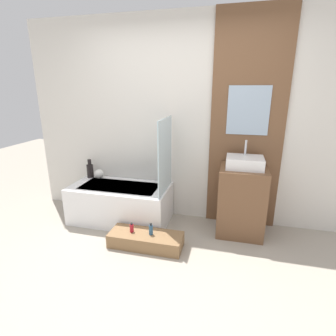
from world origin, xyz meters
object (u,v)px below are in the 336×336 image
Objects in this scene: bottle_soap_primary at (132,228)px; bottle_soap_secondary at (151,229)px; wooden_step_bench at (146,240)px; vase_round_light at (99,174)px; sink at (245,162)px; vase_tall_dark at (90,170)px; bathtub at (121,203)px.

bottle_soap_secondary reaches higher than bottle_soap_primary.
wooden_step_bench is 6.17× the size of vase_round_light.
sink reaches higher than wooden_step_bench.
sink is (1.03, 0.57, 0.83)m from wooden_step_bench.
vase_round_light reaches higher than wooden_step_bench.
vase_tall_dark reaches higher than bottle_soap_primary.
vase_round_light is 1.11m from bottle_soap_primary.
bathtub reaches higher than wooden_step_bench.
bottle_soap_primary reaches higher than wooden_step_bench.
vase_tall_dark is at bearing 147.03° from bottle_soap_secondary.
bottle_soap_secondary is at bearing -149.32° from sink.
wooden_step_bench is at bearing 180.00° from bottle_soap_secondary.
vase_tall_dark is 0.16m from vase_round_light.
sink is (1.55, 0.06, 0.66)m from bathtub.
wooden_step_bench is 1.99× the size of sink.
bathtub is at bearing -22.58° from vase_tall_dark.
bottle_soap_secondary is (0.06, 0.00, 0.14)m from wooden_step_bench.
vase_tall_dark is at bearing 140.95° from bottle_soap_primary.
bathtub is at bearing -177.68° from sink.
bottle_soap_primary is 0.23m from bottle_soap_secondary.
vase_tall_dark is at bearing 175.46° from sink.
sink is 3.03× the size of bottle_soap_secondary.
bottle_soap_primary is (-0.17, 0.00, 0.13)m from wooden_step_bench.
wooden_step_bench is 7.50× the size of bottle_soap_primary.
vase_tall_dark reaches higher than bathtub.
vase_round_light is (-0.40, 0.21, 0.31)m from bathtub.
vase_tall_dark is 2.39× the size of bottle_soap_primary.
bottle_soap_primary is at bearing 180.00° from bottle_soap_secondary.
bottle_soap_primary is at bearing -39.05° from vase_tall_dark.
vase_round_light is at bearing 144.07° from bottle_soap_secondary.
bathtub is at bearing 135.83° from wooden_step_bench.
bottle_soap_primary is at bearing -54.88° from bathtub.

